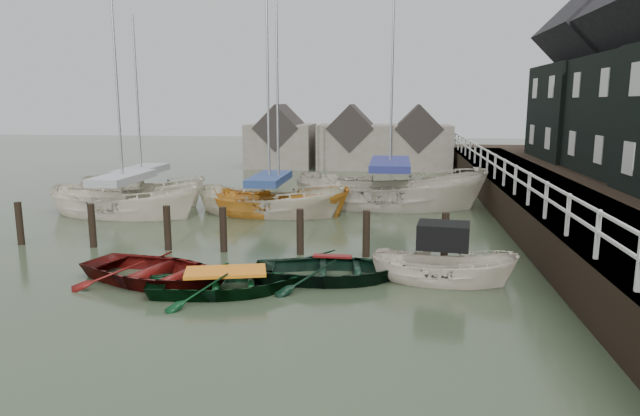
# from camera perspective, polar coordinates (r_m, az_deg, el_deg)

# --- Properties ---
(ground) EXTENTS (120.00, 120.00, 0.00)m
(ground) POSITION_cam_1_polar(r_m,az_deg,el_deg) (14.88, -8.52, -7.45)
(ground) COLOR #2C3823
(ground) RESTS_ON ground
(pier) EXTENTS (3.04, 32.00, 2.70)m
(pier) POSITION_cam_1_polar(r_m,az_deg,el_deg) (24.51, 20.34, 0.87)
(pier) COLOR black
(pier) RESTS_ON ground
(mooring_pilings) EXTENTS (13.72, 0.22, 1.80)m
(mooring_pilings) POSITION_cam_1_polar(r_m,az_deg,el_deg) (17.82, -9.37, -2.77)
(mooring_pilings) COLOR black
(mooring_pilings) RESTS_ON ground
(far_sheds) EXTENTS (14.00, 4.08, 4.39)m
(far_sheds) POSITION_cam_1_polar(r_m,az_deg,el_deg) (39.79, 2.96, 6.69)
(far_sheds) COLOR #665B51
(far_sheds) RESTS_ON ground
(rowboat_red) EXTENTS (4.94, 4.16, 0.88)m
(rowboat_red) POSITION_cam_1_polar(r_m,az_deg,el_deg) (15.36, -15.96, -7.17)
(rowboat_red) COLOR #560E0C
(rowboat_red) RESTS_ON ground
(rowboat_green) EXTENTS (4.30, 3.54, 0.77)m
(rowboat_green) POSITION_cam_1_polar(r_m,az_deg,el_deg) (14.24, -9.35, -8.31)
(rowboat_green) COLOR black
(rowboat_green) RESTS_ON ground
(rowboat_dkgreen) EXTENTS (4.38, 3.38, 0.84)m
(rowboat_dkgreen) POSITION_cam_1_polar(r_m,az_deg,el_deg) (15.00, 1.25, -7.18)
(rowboat_dkgreen) COLOR black
(rowboat_dkgreen) RESTS_ON ground
(motorboat) EXTENTS (3.86, 1.86, 2.22)m
(motorboat) POSITION_cam_1_polar(r_m,az_deg,el_deg) (15.14, 12.13, -6.77)
(motorboat) COLOR beige
(motorboat) RESTS_ON ground
(sailboat_a) EXTENTS (6.93, 3.29, 11.77)m
(sailboat_a) POSITION_cam_1_polar(r_m,az_deg,el_deg) (24.63, -18.91, -0.53)
(sailboat_a) COLOR beige
(sailboat_a) RESTS_ON ground
(sailboat_b) EXTENTS (6.66, 3.36, 12.63)m
(sailboat_b) POSITION_cam_1_polar(r_m,az_deg,el_deg) (23.58, -5.03, -0.46)
(sailboat_b) COLOR beige
(sailboat_b) RESTS_ON ground
(sailboat_c) EXTENTS (5.85, 2.31, 9.48)m
(sailboat_c) POSITION_cam_1_polar(r_m,az_deg,el_deg) (23.40, -4.12, -0.67)
(sailboat_c) COLOR orange
(sailboat_c) RESTS_ON ground
(sailboat_d) EXTENTS (8.40, 3.30, 12.67)m
(sailboat_d) POSITION_cam_1_polar(r_m,az_deg,el_deg) (25.34, 6.93, 0.26)
(sailboat_d) COLOR beige
(sailboat_d) RESTS_ON ground
(sailboat_e) EXTENTS (6.80, 3.60, 9.52)m
(sailboat_e) POSITION_cam_1_polar(r_m,az_deg,el_deg) (27.36, -17.26, 0.63)
(sailboat_e) COLOR beige
(sailboat_e) RESTS_ON ground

